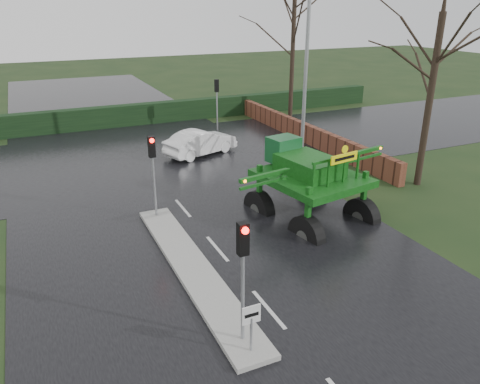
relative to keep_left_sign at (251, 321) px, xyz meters
name	(u,v)px	position (x,y,z in m)	size (l,w,h in m)	color
ground	(268,310)	(1.30, 1.50, -1.06)	(140.00, 140.00, 0.00)	black
road_main	(170,193)	(1.30, 11.50, -1.05)	(14.00, 80.00, 0.02)	black
road_cross	(140,157)	(1.30, 17.50, -1.05)	(80.00, 12.00, 0.02)	black
median_island	(192,268)	(0.00, 4.50, -0.97)	(1.20, 10.00, 0.16)	gray
hedge_row	(113,117)	(1.30, 25.50, -0.31)	(44.00, 0.90, 1.50)	black
brick_wall	(296,129)	(11.80, 17.50, -0.46)	(0.40, 20.00, 1.20)	#592D1E
keep_left_sign	(251,321)	(0.00, 0.00, 0.00)	(0.50, 0.07, 1.35)	gray
traffic_signal_near	(243,258)	(0.00, 0.49, 1.53)	(0.26, 0.33, 3.52)	gray
traffic_signal_mid	(153,159)	(0.00, 8.99, 1.53)	(0.26, 0.33, 3.52)	gray
traffic_signal_far	(217,93)	(7.80, 21.51, 1.53)	(0.26, 0.33, 3.52)	gray
street_light_right	(302,51)	(9.49, 13.50, 4.93)	(3.85, 0.30, 10.00)	gray
tree_right_near	(433,77)	(12.80, 7.50, 4.14)	(5.60, 5.60, 9.64)	black
tree_right_far	(294,30)	(14.30, 22.50, 5.44)	(7.00, 7.00, 12.05)	black
crop_sprayer	(306,186)	(4.77, 5.19, 0.97)	(7.57, 5.29, 4.28)	black
white_sedan	(201,155)	(4.74, 16.53, -1.06)	(1.56, 4.47, 1.47)	white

